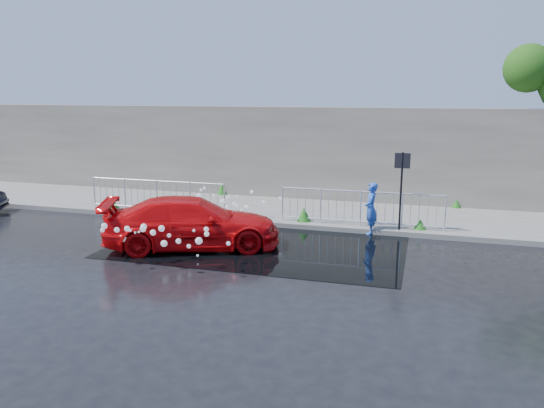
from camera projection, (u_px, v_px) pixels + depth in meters
The scene contains 12 objects.
ground at pixel (232, 253), 14.20m from camera, with size 90.00×90.00×0.00m, color black.
pavement at pixel (281, 210), 18.88m from camera, with size 30.00×4.00×0.15m, color #5C5B58.
curb at pixel (265, 223), 17.00m from camera, with size 30.00×0.25×0.16m, color #5C5B58.
retaining_wall at pixel (296, 153), 20.56m from camera, with size 30.00×0.60×3.50m, color #676056.
puddle at pixel (261, 244), 15.00m from camera, with size 8.00×5.00×0.01m, color black.
sign_post at pixel (402, 178), 15.59m from camera, with size 0.45×0.06×2.50m.
railing_left at pixel (157, 195), 18.29m from camera, with size 5.05×0.05×1.10m.
railing_right at pixel (361, 207), 16.36m from camera, with size 5.05×0.05×1.10m.
weeds at pixel (267, 205), 18.48m from camera, with size 12.17×3.93×0.45m.
water_spray at pixel (187, 219), 14.94m from camera, with size 3.55×5.51×1.09m.
red_car at pixel (192, 223), 14.56m from camera, with size 1.95×4.79×1.39m, color red.
person at pixel (371, 208), 15.93m from camera, with size 0.57×0.38×1.57m, color blue.
Camera 1 is at (4.87, -12.76, 4.25)m, focal length 35.00 mm.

